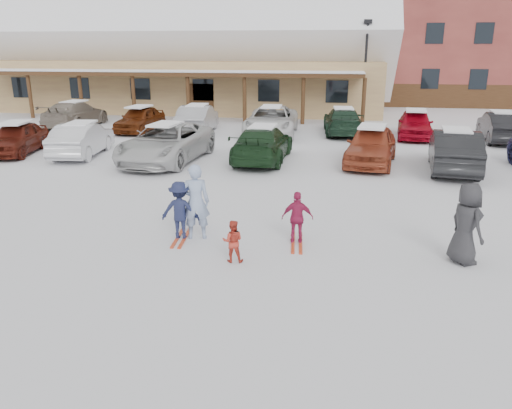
% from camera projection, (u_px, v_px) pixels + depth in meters
% --- Properties ---
extents(ground, '(160.00, 160.00, 0.00)m').
position_uv_depth(ground, '(235.00, 260.00, 11.01)').
color(ground, white).
rests_on(ground, ground).
extents(day_lodge, '(29.12, 12.50, 10.38)m').
position_uv_depth(day_lodge, '(191.00, 55.00, 37.51)').
color(day_lodge, tan).
rests_on(day_lodge, ground).
extents(lamp_post, '(0.50, 0.25, 6.15)m').
position_uv_depth(lamp_post, '(365.00, 64.00, 31.49)').
color(lamp_post, black).
rests_on(lamp_post, ground).
extents(conifer_0, '(4.40, 4.40, 10.20)m').
position_uv_depth(conifer_0, '(0.00, 32.00, 41.49)').
color(conifer_0, black).
rests_on(conifer_0, ground).
extents(conifer_2, '(5.28, 5.28, 12.24)m').
position_uv_depth(conifer_2, '(36.00, 24.00, 53.05)').
color(conifer_2, black).
rests_on(conifer_2, ground).
extents(conifer_3, '(3.96, 3.96, 9.18)m').
position_uv_depth(conifer_3, '(380.00, 41.00, 50.00)').
color(conifer_3, black).
rests_on(conifer_3, ground).
extents(adult_skier, '(0.77, 0.59, 1.86)m').
position_uv_depth(adult_skier, '(196.00, 202.00, 12.04)').
color(adult_skier, '#8C9FC3').
rests_on(adult_skier, ground).
extents(toddler_red, '(0.50, 0.41, 0.95)m').
position_uv_depth(toddler_red, '(233.00, 241.00, 10.83)').
color(toddler_red, '#B93526').
rests_on(toddler_red, ground).
extents(child_navy, '(0.97, 0.62, 1.44)m').
position_uv_depth(child_navy, '(180.00, 210.00, 12.08)').
color(child_navy, '#1A203F').
rests_on(child_navy, ground).
extents(skis_child_navy, '(0.32, 1.41, 0.03)m').
position_uv_depth(skis_child_navy, '(181.00, 238.00, 12.30)').
color(skis_child_navy, '#C33D1B').
rests_on(skis_child_navy, ground).
extents(child_magenta, '(0.77, 0.37, 1.28)m').
position_uv_depth(child_magenta, '(297.00, 218.00, 11.81)').
color(child_magenta, '#A11E49').
rests_on(child_magenta, ground).
extents(skis_child_magenta, '(0.31, 1.41, 0.03)m').
position_uv_depth(skis_child_magenta, '(297.00, 242.00, 11.99)').
color(skis_child_magenta, '#C33D1B').
rests_on(skis_child_magenta, ground).
extents(bystander_dark, '(0.90, 1.04, 1.79)m').
position_uv_depth(bystander_dark, '(466.00, 224.00, 10.65)').
color(bystander_dark, '#2A292C').
rests_on(bystander_dark, ground).
extents(parked_car_0, '(2.31, 4.28, 1.38)m').
position_uv_depth(parked_car_0, '(17.00, 138.00, 21.86)').
color(parked_car_0, '#57190F').
rests_on(parked_car_0, ground).
extents(parked_car_1, '(2.05, 4.48, 1.42)m').
position_uv_depth(parked_car_1, '(82.00, 139.00, 21.46)').
color(parked_car_1, silver).
rests_on(parked_car_1, ground).
extents(parked_car_2, '(3.04, 5.79, 1.55)m').
position_uv_depth(parked_car_2, '(166.00, 143.00, 20.33)').
color(parked_car_2, silver).
rests_on(parked_car_2, ground).
extents(parked_car_3, '(2.17, 5.01, 1.44)m').
position_uv_depth(parked_car_3, '(263.00, 144.00, 20.46)').
color(parked_car_3, '#173219').
rests_on(parked_car_3, ground).
extents(parked_car_4, '(2.50, 4.72, 1.53)m').
position_uv_depth(parked_car_4, '(371.00, 145.00, 19.87)').
color(parked_car_4, '#A14226').
rests_on(parked_car_4, ground).
extents(parked_car_5, '(2.26, 4.94, 1.57)m').
position_uv_depth(parked_car_5, '(454.00, 150.00, 18.80)').
color(parked_car_5, black).
rests_on(parked_car_5, ground).
extents(parked_car_7, '(2.11, 5.15, 1.49)m').
position_uv_depth(parked_car_7, '(75.00, 114.00, 29.32)').
color(parked_car_7, gray).
rests_on(parked_car_7, ground).
extents(parked_car_8, '(1.91, 4.19, 1.39)m').
position_uv_depth(parked_car_8, '(140.00, 119.00, 27.66)').
color(parked_car_8, '#5E250C').
rests_on(parked_car_8, ground).
extents(parked_car_9, '(1.94, 4.71, 1.52)m').
position_uv_depth(parked_car_9, '(198.00, 119.00, 27.27)').
color(parked_car_9, '#9C9CA1').
rests_on(parked_car_9, ground).
extents(parked_car_10, '(2.72, 5.64, 1.55)m').
position_uv_depth(parked_car_10, '(271.00, 121.00, 26.35)').
color(parked_car_10, silver).
rests_on(parked_car_10, ground).
extents(parked_car_11, '(2.25, 4.94, 1.40)m').
position_uv_depth(parked_car_11, '(343.00, 121.00, 26.84)').
color(parked_car_11, '#1A3323').
rests_on(parked_car_11, ground).
extents(parked_car_12, '(2.14, 4.37, 1.44)m').
position_uv_depth(parked_car_12, '(415.00, 124.00, 25.70)').
color(parked_car_12, '#AD071B').
rests_on(parked_car_12, ground).
extents(parked_car_13, '(1.92, 4.56, 1.47)m').
position_uv_depth(parked_car_13, '(501.00, 127.00, 24.72)').
color(parked_car_13, black).
rests_on(parked_car_13, ground).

